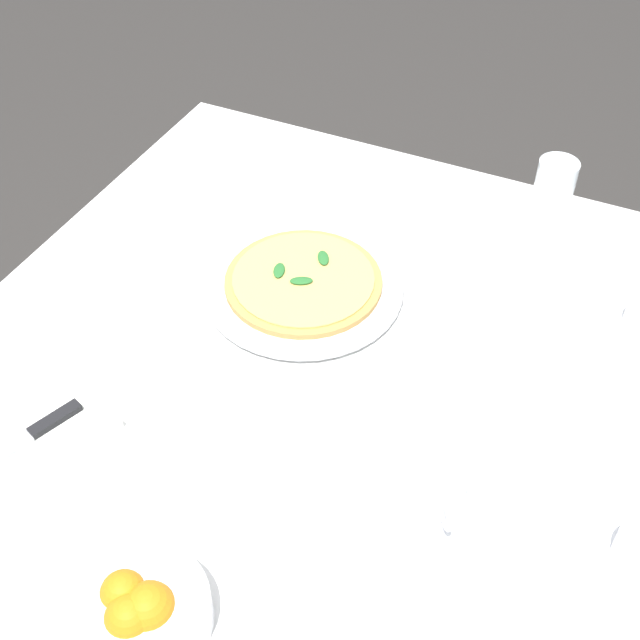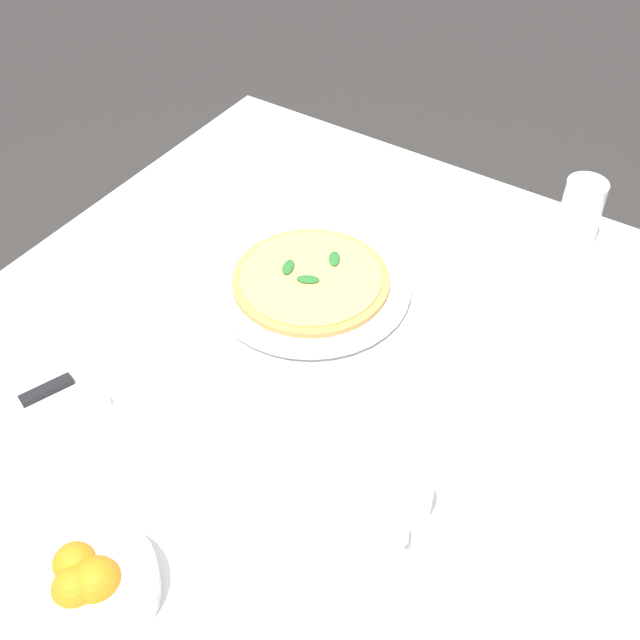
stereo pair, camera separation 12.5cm
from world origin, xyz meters
TOP-DOWN VIEW (x-y plane):
  - ground_plane at (0.00, 0.00)m, footprint 8.00×8.00m
  - dining_table at (0.00, 0.00)m, footprint 1.15×1.15m
  - pizza_plate at (-0.13, -0.12)m, footprint 0.32×0.32m
  - pizza at (-0.13, -0.12)m, footprint 0.25×0.25m
  - coffee_cup_left_edge at (0.15, 0.20)m, footprint 0.13×0.13m
  - water_glass_far_left at (-0.48, 0.19)m, footprint 0.07×0.07m
  - napkin_folded at (0.31, -0.32)m, footprint 0.25×0.19m
  - dinner_knife at (0.31, -0.32)m, footprint 0.19×0.09m
  - citrus_bowl at (0.44, -0.04)m, footprint 0.15×0.15m

SIDE VIEW (x-z plane):
  - ground_plane at x=0.00m, z-range 0.00..0.00m
  - dining_table at x=0.00m, z-range 0.24..0.99m
  - napkin_folded at x=0.31m, z-range 0.75..0.77m
  - pizza_plate at x=-0.13m, z-range 0.75..0.77m
  - dinner_knife at x=0.31m, z-range 0.77..0.78m
  - pizza at x=-0.13m, z-range 0.76..0.78m
  - citrus_bowl at x=0.44m, z-range 0.74..0.81m
  - coffee_cup_left_edge at x=0.15m, z-range 0.74..0.81m
  - water_glass_far_left at x=-0.48m, z-range 0.74..0.86m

